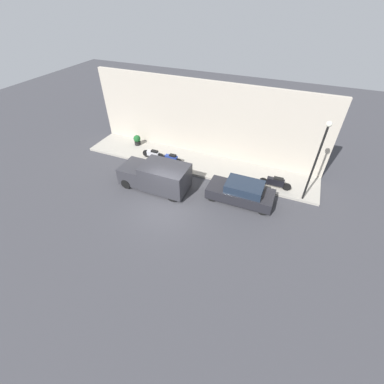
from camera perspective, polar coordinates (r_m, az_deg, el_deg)
The scene contains 10 objects.
ground_plane at distance 16.03m, azimuth -6.17°, elevation -3.22°, with size 60.00×60.00×0.00m, color #38383D.
sidewalk at distance 19.70m, azimuth 0.88°, elevation 6.46°, with size 3.00×17.71×0.16m.
building_facade at distance 19.75m, azimuth 2.83°, elevation 15.64°, with size 0.30×17.71×5.71m.
parked_car at distance 16.26m, azimuth 10.88°, elevation -0.01°, with size 1.74×4.10×1.38m.
delivery_van at distance 17.05m, azimuth -8.07°, elevation 3.63°, with size 2.00×4.61×1.83m.
motorcycle_black at distance 17.73m, azimuth 18.05°, elevation 2.10°, with size 0.30×2.07×0.82m.
motorcycle_blue at distance 19.21m, azimuth -4.57°, elevation 7.29°, with size 0.30×1.76×0.87m.
scooter_silver at distance 20.13m, azimuth -8.58°, elevation 8.36°, with size 0.30×1.84×0.72m.
streetlamp at distance 16.00m, azimuth 26.22°, elevation 7.45°, with size 0.31×0.31×5.17m.
potted_plant at distance 22.27m, azimuth -12.08°, elevation 11.27°, with size 0.58×0.58×0.85m.
Camera 1 is at (-10.14, -6.12, 10.79)m, focal length 24.00 mm.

